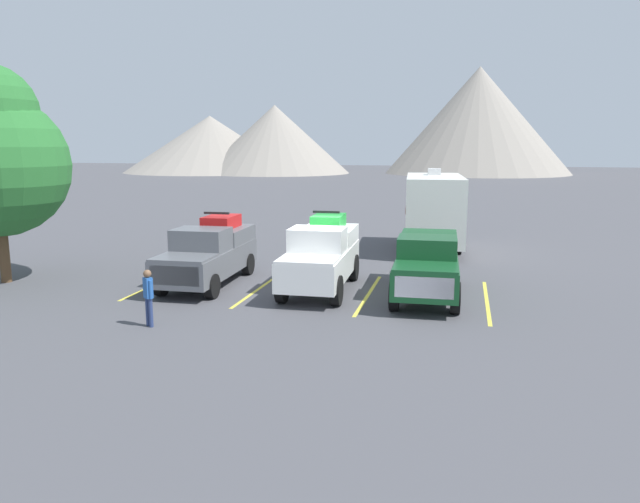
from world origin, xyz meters
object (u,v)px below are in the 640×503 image
(pickup_truck_a, at_px, (210,252))
(camper_trailer_a, at_px, (434,208))
(pickup_truck_b, at_px, (322,254))
(person_a, at_px, (148,294))
(pickup_truck_c, at_px, (427,263))

(pickup_truck_a, height_order, camper_trailer_a, camper_trailer_a)
(pickup_truck_b, distance_m, person_a, 6.42)
(pickup_truck_c, distance_m, person_a, 8.93)
(pickup_truck_a, bearing_deg, pickup_truck_b, 0.57)
(person_a, bearing_deg, pickup_truck_c, 36.25)
(pickup_truck_a, xyz_separation_m, person_a, (0.51, -5.25, -0.22))
(camper_trailer_a, xyz_separation_m, person_a, (-6.96, -13.83, -1.08))
(pickup_truck_c, height_order, camper_trailer_a, camper_trailer_a)
(pickup_truck_a, xyz_separation_m, pickup_truck_b, (4.14, 0.04, 0.09))
(pickup_truck_c, relative_size, camper_trailer_a, 0.76)
(pickup_truck_a, distance_m, pickup_truck_b, 4.14)
(pickup_truck_b, xyz_separation_m, person_a, (-3.62, -5.29, -0.31))
(person_a, bearing_deg, camper_trailer_a, 63.28)
(pickup_truck_c, relative_size, person_a, 3.56)
(pickup_truck_a, relative_size, person_a, 3.44)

